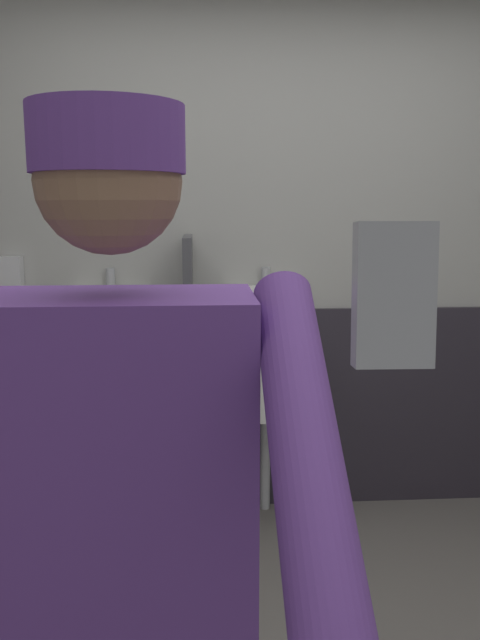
# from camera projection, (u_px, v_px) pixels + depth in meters

# --- Properties ---
(wall_back) EXTENTS (4.84, 0.12, 2.55)m
(wall_back) POSITION_uv_depth(u_px,v_px,m) (266.00, 258.00, 3.21)
(wall_back) COLOR #B2B2AD
(wall_back) RESTS_ON ground_plane
(wainscot_band_back) EXTENTS (4.24, 0.03, 1.03)m
(wainscot_band_back) POSITION_uv_depth(u_px,v_px,m) (266.00, 409.00, 3.27)
(wainscot_band_back) COLOR #2D2833
(wainscot_band_back) RESTS_ON ground_plane
(urinal_left) EXTENTS (0.40, 0.34, 1.24)m
(urinal_left) POSITION_uv_depth(u_px,v_px,m) (110.00, 368.00, 3.03)
(urinal_left) COLOR white
(urinal_left) RESTS_ON ground_plane
(urinal_middle) EXTENTS (0.40, 0.34, 1.24)m
(urinal_middle) POSITION_uv_depth(u_px,v_px,m) (268.00, 365.00, 3.08)
(urinal_middle) COLOR white
(urinal_middle) RESTS_ON ground_plane
(privacy_divider_panel) EXTENTS (0.04, 0.40, 0.90)m
(privacy_divider_panel) POSITION_uv_depth(u_px,v_px,m) (189.00, 334.00, 2.95)
(privacy_divider_panel) COLOR #4C4C51
(person) EXTENTS (0.65, 0.60, 1.68)m
(person) POSITION_uv_depth(u_px,v_px,m) (121.00, 545.00, 1.04)
(person) COLOR #2D3342
(person) RESTS_ON ground_plane
(cell_phone) EXTENTS (0.06, 0.03, 0.11)m
(cell_phone) POSITION_uv_depth(u_px,v_px,m) (394.00, 295.00, 0.48)
(cell_phone) COLOR #A5A8B2
(soap_dispenser) EXTENTS (0.10, 0.07, 0.18)m
(soap_dispenser) POSITION_uv_depth(u_px,v_px,m) (12.00, 275.00, 3.04)
(soap_dispenser) COLOR silver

